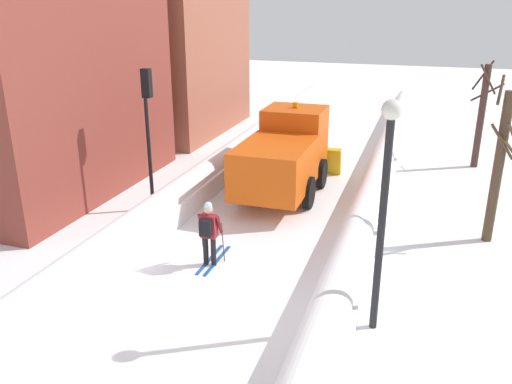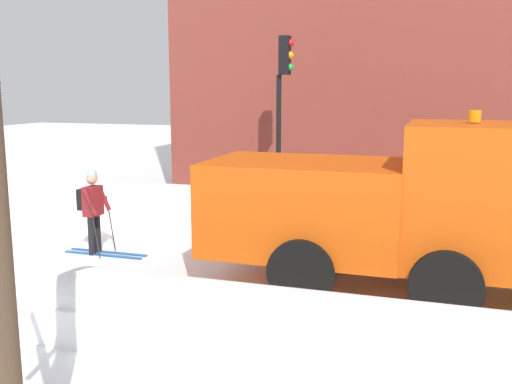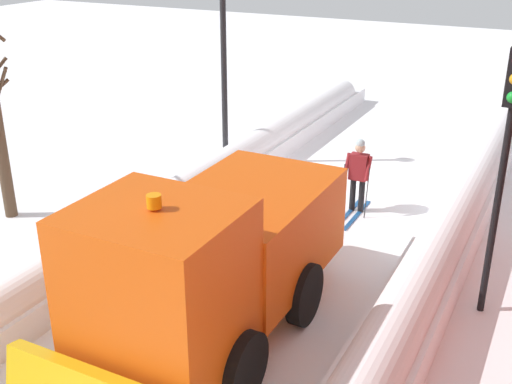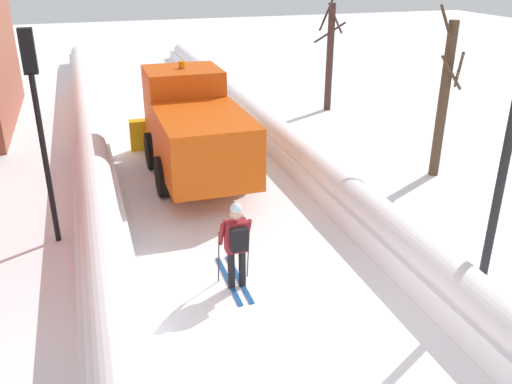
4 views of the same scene
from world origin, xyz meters
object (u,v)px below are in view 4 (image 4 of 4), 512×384
(skier, at_px, (236,242))
(bare_tree_near, at_px, (444,99))
(traffic_light_pole, at_px, (36,99))
(bare_tree_mid, at_px, (330,56))
(street_lamp, at_px, (510,134))
(plow_truck, at_px, (194,128))

(skier, bearing_deg, bare_tree_near, 28.81)
(traffic_light_pole, bearing_deg, bare_tree_mid, 38.58)
(traffic_light_pole, relative_size, bare_tree_near, 0.98)
(skier, xyz_separation_m, bare_tree_mid, (7.26, 11.66, 1.23))
(traffic_light_pole, bearing_deg, bare_tree_near, 4.16)
(street_lamp, distance_m, bare_tree_near, 6.18)
(plow_truck, bearing_deg, traffic_light_pole, -143.78)
(skier, relative_size, bare_tree_near, 0.38)
(traffic_light_pole, bearing_deg, plow_truck, 36.22)
(traffic_light_pole, bearing_deg, street_lamp, -31.05)
(skier, distance_m, bare_tree_near, 8.29)
(skier, height_order, street_lamp, street_lamp)
(skier, height_order, traffic_light_pole, traffic_light_pole)
(skier, xyz_separation_m, street_lamp, (4.47, -1.54, 2.16))
(bare_tree_near, bearing_deg, traffic_light_pole, -175.84)
(skier, bearing_deg, plow_truck, 85.73)
(street_lamp, height_order, bare_tree_mid, street_lamp)
(traffic_light_pole, distance_m, street_lamp, 9.15)
(skier, distance_m, street_lamp, 5.20)
(plow_truck, distance_m, bare_tree_near, 7.08)
(plow_truck, relative_size, traffic_light_pole, 1.28)
(street_lamp, xyz_separation_m, bare_tree_mid, (2.78, 13.20, -0.93))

